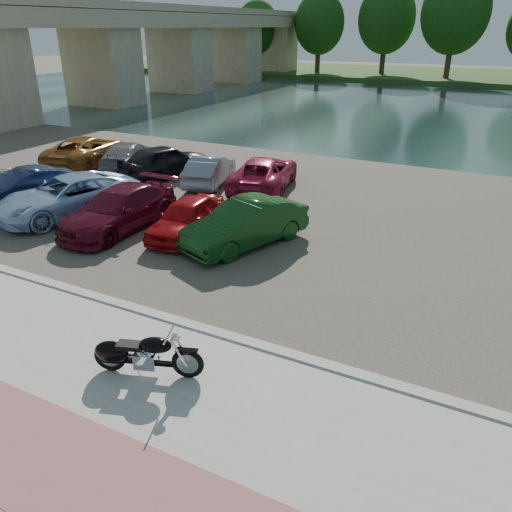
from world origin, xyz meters
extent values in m
plane|color=#595447|center=(0.00, 0.00, 0.00)|extent=(200.00, 200.00, 0.00)
cube|color=#9E9B95|center=(0.00, -1.00, 0.05)|extent=(60.00, 6.00, 0.10)
cube|color=#96555B|center=(0.00, -2.50, 0.10)|extent=(60.00, 2.00, 0.01)
cube|color=#9E9B95|center=(0.00, 2.00, 0.07)|extent=(60.00, 0.30, 0.14)
cube|color=#454037|center=(0.00, 11.00, 0.02)|extent=(60.00, 18.00, 0.04)
cube|color=#182C2B|center=(0.00, 40.00, 0.00)|extent=(120.00, 40.00, 0.00)
cube|color=#284819|center=(0.00, 72.00, 0.30)|extent=(120.00, 24.00, 0.60)
cube|color=tan|center=(-28.00, 40.00, 7.20)|extent=(7.00, 56.00, 1.40)
cube|color=tan|center=(-28.00, 40.00, 8.20)|extent=(7.00, 56.00, 0.70)
cube|color=tan|center=(-28.00, 30.00, 3.60)|extent=(6.00, 4.00, 7.20)
cube|color=tan|center=(-28.00, 42.00, 3.60)|extent=(6.00, 4.00, 7.20)
cube|color=tan|center=(-28.00, 54.00, 3.60)|extent=(6.00, 4.00, 7.20)
cube|color=tan|center=(-28.00, 66.00, 3.60)|extent=(6.00, 4.00, 7.20)
cylinder|color=#3E2C16|center=(-30.00, 64.60, 2.85)|extent=(0.70, 0.70, 4.50)
ellipsoid|color=#10390F|center=(-30.00, 64.60, 6.45)|extent=(6.30, 6.30, 7.56)
cylinder|color=#3E2C16|center=(-21.00, 66.00, 3.08)|extent=(0.70, 0.70, 4.95)
ellipsoid|color=#10390F|center=(-21.00, 66.00, 7.04)|extent=(6.93, 6.93, 8.32)
cylinder|color=#3E2C16|center=(-12.00, 67.40, 3.30)|extent=(0.70, 0.70, 5.40)
ellipsoid|color=#10390F|center=(-12.00, 67.40, 7.62)|extent=(7.56, 7.56, 9.07)
cylinder|color=#3E2C16|center=(-3.00, 64.60, 3.52)|extent=(0.70, 0.70, 5.85)
ellipsoid|color=#10390F|center=(-3.00, 64.60, 8.21)|extent=(8.19, 8.19, 9.83)
torus|color=black|center=(1.10, 0.34, 0.44)|extent=(0.68, 0.34, 0.68)
torus|color=black|center=(-0.46, -0.20, 0.44)|extent=(0.68, 0.34, 0.68)
cylinder|color=#B2B2B7|center=(1.10, 0.34, 0.44)|extent=(0.45, 0.21, 0.46)
cylinder|color=#B2B2B7|center=(-0.46, -0.20, 0.44)|extent=(0.45, 0.21, 0.46)
cylinder|color=silver|center=(1.00, 0.20, 0.74)|extent=(0.32, 0.15, 0.63)
cylinder|color=silver|center=(0.93, 0.39, 0.74)|extent=(0.32, 0.15, 0.63)
cylinder|color=silver|center=(0.79, 0.24, 1.13)|extent=(0.28, 0.72, 0.04)
sphere|color=silver|center=(0.88, 0.27, 1.05)|extent=(0.20, 0.20, 0.16)
sphere|color=silver|center=(0.95, 0.29, 1.05)|extent=(0.14, 0.14, 0.11)
cube|color=black|center=(1.10, 0.34, 0.75)|extent=(0.47, 0.28, 0.06)
cube|color=black|center=(0.32, 0.07, 0.38)|extent=(1.17, 0.49, 0.08)
cube|color=silver|center=(0.27, 0.06, 0.45)|extent=(0.53, 0.45, 0.34)
cylinder|color=silver|center=(0.37, 0.09, 0.65)|extent=(0.29, 0.25, 0.27)
cylinder|color=silver|center=(0.18, 0.02, 0.65)|extent=(0.29, 0.25, 0.27)
ellipsoid|color=black|center=(0.49, 0.13, 0.82)|extent=(0.76, 0.56, 0.32)
cube|color=black|center=(-0.01, -0.04, 0.76)|extent=(0.61, 0.44, 0.10)
ellipsoid|color=black|center=(-0.41, -0.18, 0.56)|extent=(0.80, 0.56, 0.50)
cube|color=black|center=(-0.46, -0.20, 0.49)|extent=(0.44, 0.30, 0.30)
cylinder|color=silver|center=(-0.06, 0.11, 0.32)|extent=(1.07, 0.45, 0.09)
cylinder|color=silver|center=(-0.06, 0.11, 0.40)|extent=(1.07, 0.45, 0.09)
cylinder|color=#B2B2B7|center=(0.24, -0.15, 0.23)|extent=(0.07, 0.14, 0.22)
imported|color=#141E3F|center=(-10.92, 6.53, 0.76)|extent=(2.66, 4.59, 1.43)
imported|color=#9ABDE1|center=(-8.45, 6.47, 0.79)|extent=(4.13, 5.90, 1.50)
imported|color=#570C1F|center=(-5.83, 6.28, 0.76)|extent=(2.05, 4.96, 1.43)
imported|color=#A50B0F|center=(-3.35, 6.86, 0.68)|extent=(1.88, 3.91, 1.29)
imported|color=#113E15|center=(-1.14, 7.00, 0.78)|extent=(3.03, 4.74, 1.48)
imported|color=#9C5E24|center=(-13.52, 12.60, 0.77)|extent=(3.54, 5.69, 1.47)
imported|color=gray|center=(-10.91, 12.85, 0.72)|extent=(3.43, 5.05, 1.36)
imported|color=black|center=(-8.45, 12.53, 0.81)|extent=(3.09, 4.87, 1.55)
imported|color=gray|center=(-5.89, 12.42, 0.70)|extent=(2.33, 4.21, 1.32)
imported|color=#AF1D44|center=(-3.43, 12.99, 0.74)|extent=(3.41, 5.46, 1.41)
camera|label=1|loc=(6.08, -6.36, 6.64)|focal=35.00mm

